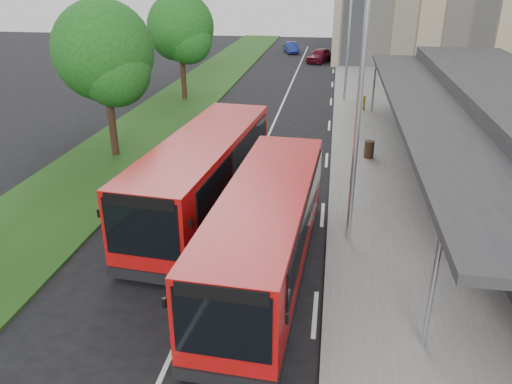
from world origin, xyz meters
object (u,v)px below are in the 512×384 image
lamp_post_near (356,104)px  bus_second (204,175)px  tree_mid (105,58)px  bus_main (266,231)px  tree_far (181,32)px  lamp_post_far (348,32)px  car_near (320,55)px  bollard (364,103)px  car_far (291,48)px  litter_bin (369,149)px

lamp_post_near → bus_second: size_ratio=0.76×
tree_mid → bus_main: (8.75, -9.26, -3.32)m
tree_far → lamp_post_far: bearing=4.9°
lamp_post_near → car_near: bearing=93.5°
bollard → car_far: 26.35m
lamp_post_far → car_near: size_ratio=1.99×
lamp_post_far → bus_second: lamp_post_far is taller
car_near → car_far: (-3.41, 5.95, -0.10)m
tree_mid → lamp_post_near: (11.13, -7.05, -0.02)m
bus_main → litter_bin: 11.09m
lamp_post_near → litter_bin: 9.33m
tree_far → litter_bin: (12.29, -10.78, -4.08)m
tree_mid → bus_second: (5.93, -5.50, -3.24)m
lamp_post_far → car_far: (-5.69, 22.74, -4.14)m
tree_mid → lamp_post_near: lamp_post_near is taller
tree_mid → bus_main: 13.16m
tree_mid → lamp_post_far: bearing=49.3°
tree_mid → car_near: (8.85, 29.74, -4.05)m
bus_main → litter_bin: size_ratio=11.96×
tree_mid → bollard: bearing=39.6°
car_far → litter_bin: bearing=-94.8°
tree_mid → car_near: bearing=73.4°
tree_far → lamp_post_near: (11.13, -19.05, 0.07)m
litter_bin → car_near: bearing=96.9°
lamp_post_near → lamp_post_far: size_ratio=1.00×
lamp_post_near → litter_bin: (1.16, 8.27, -4.16)m
car_far → tree_far: bearing=-119.0°
car_near → litter_bin: bearing=-63.7°
lamp_post_near → lamp_post_far: (0.00, 20.00, 0.00)m
tree_mid → bollard: tree_mid is taller
bus_main → bus_second: size_ratio=0.94×
lamp_post_near → bus_second: (-5.19, 1.55, -3.22)m
tree_far → bollard: 13.17m
litter_bin → car_far: size_ratio=0.23×
lamp_post_near → bus_main: (-2.38, -2.20, -3.30)m
bus_second → car_near: bus_second is taller
tree_mid → lamp_post_near: bearing=-32.4°
tree_far → car_far: 24.64m
tree_far → lamp_post_far: lamp_post_far is taller
bollard → tree_mid: bearing=-140.4°
tree_far → litter_bin: size_ratio=8.73×
tree_far → bus_main: tree_far is taller
lamp_post_near → bus_main: 4.63m
bus_second → car_far: 41.20m
bus_main → lamp_post_near: bearing=45.6°
lamp_post_near → car_near: 37.08m
tree_mid → car_near: tree_mid is taller
tree_far → bus_second: size_ratio=0.69×
tree_mid → car_far: size_ratio=2.08×
bollard → bus_second: bearing=-112.3°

